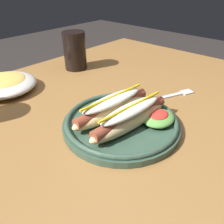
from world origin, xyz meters
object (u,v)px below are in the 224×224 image
Objects in this scene: fork at (179,94)px; side_bowl at (4,84)px; hot_dog_plate at (123,118)px; soda_cup at (75,51)px.

side_bowl reaches higher than fork.
hot_dog_plate is at bearing -160.86° from fork.
hot_dog_plate reaches higher than fork.
hot_dog_plate is 2.39× the size of fork.
hot_dog_plate is 2.03× the size of soda_cup.
soda_cup is 0.28m from side_bowl.
fork is at bearing -50.82° from side_bowl.
side_bowl is (-0.34, 0.42, 0.02)m from fork.
hot_dog_plate is 1.44× the size of side_bowl.
fork is 0.54m from side_bowl.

